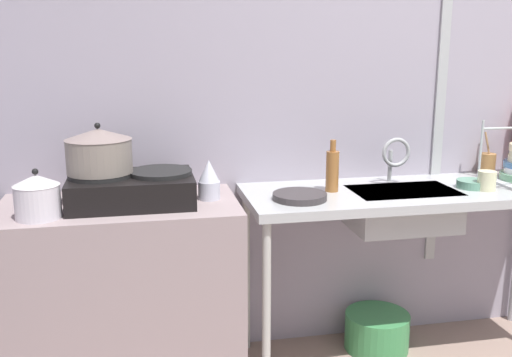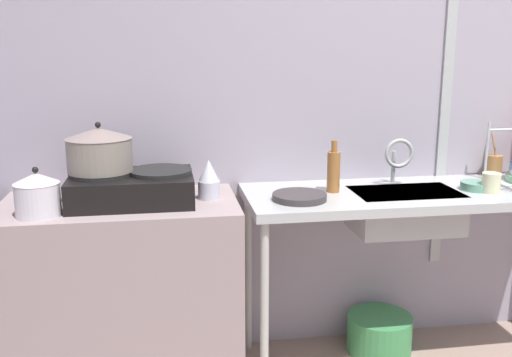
{
  "view_description": "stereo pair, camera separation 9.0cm",
  "coord_description": "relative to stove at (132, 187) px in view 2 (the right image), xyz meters",
  "views": [
    {
      "loc": [
        -1.38,
        -1.08,
        1.48
      ],
      "look_at": [
        -0.9,
        1.29,
        0.91
      ],
      "focal_mm": 40.96,
      "sensor_mm": 36.0,
      "label": 1
    },
    {
      "loc": [
        -1.3,
        -1.1,
        1.48
      ],
      "look_at": [
        -0.9,
        1.29,
        0.91
      ],
      "focal_mm": 40.96,
      "sensor_mm": 36.0,
      "label": 2
    }
  ],
  "objects": [
    {
      "name": "faucet",
      "position": [
        1.2,
        0.11,
        0.07
      ],
      "size": [
        0.14,
        0.08,
        0.22
      ],
      "color": "#A9ACAC",
      "rests_on": "counter_sink"
    },
    {
      "name": "counter_concrete",
      "position": [
        -0.06,
        0.0,
        -0.48
      ],
      "size": [
        0.98,
        0.53,
        0.83
      ],
      "primitive_type": "cube",
      "color": "gray",
      "rests_on": "ground"
    },
    {
      "name": "bottle_by_sink",
      "position": [
        0.87,
        0.03,
        0.03
      ],
      "size": [
        0.06,
        0.06,
        0.23
      ],
      "color": "#965D2C",
      "rests_on": "counter_sink"
    },
    {
      "name": "wall_metal_strip",
      "position": [
        1.5,
        0.26,
        0.5
      ],
      "size": [
        0.05,
        0.01,
        2.04
      ],
      "primitive_type": "cube",
      "color": "#A9ACAC"
    },
    {
      "name": "counter_sink",
      "position": [
        1.26,
        0.0,
        -0.13
      ],
      "size": [
        1.55,
        0.53,
        0.83
      ],
      "color": "#A9ACAC",
      "rests_on": "ground"
    },
    {
      "name": "pot_on_left_burner",
      "position": [
        -0.12,
        0.0,
        0.16
      ],
      "size": [
        0.27,
        0.27,
        0.2
      ],
      "color": "slate",
      "rests_on": "stove"
    },
    {
      "name": "bucket_on_floor",
      "position": [
        1.15,
        0.09,
        -0.81
      ],
      "size": [
        0.31,
        0.31,
        0.18
      ],
      "primitive_type": "cylinder",
      "color": "#3C8D4F",
      "rests_on": "ground"
    },
    {
      "name": "sink_basin",
      "position": [
        1.2,
        -0.01,
        -0.16
      ],
      "size": [
        0.47,
        0.29,
        0.18
      ],
      "primitive_type": "cube",
      "color": "#A9ACAC",
      "rests_on": "counter_sink"
    },
    {
      "name": "pot_beside_stove",
      "position": [
        -0.34,
        -0.14,
        0.02
      ],
      "size": [
        0.17,
        0.17,
        0.19
      ],
      "color": "silver",
      "rests_on": "counter_concrete"
    },
    {
      "name": "stove",
      "position": [
        0.0,
        0.0,
        0.0
      ],
      "size": [
        0.5,
        0.36,
        0.14
      ],
      "color": "black",
      "rests_on": "counter_concrete"
    },
    {
      "name": "cup_by_rack",
      "position": [
        1.56,
        -0.09,
        -0.02
      ],
      "size": [
        0.08,
        0.08,
        0.09
      ],
      "primitive_type": "cylinder",
      "color": "beige",
      "rests_on": "counter_sink"
    },
    {
      "name": "utensil_jar",
      "position": [
        1.75,
        0.21,
        -0.01
      ],
      "size": [
        0.08,
        0.08,
        0.21
      ],
      "color": "#A16F3D",
      "rests_on": "counter_sink"
    },
    {
      "name": "frying_pan",
      "position": [
        0.69,
        -0.08,
        -0.05
      ],
      "size": [
        0.23,
        0.23,
        0.03
      ],
      "primitive_type": "cylinder",
      "color": "#363032",
      "rests_on": "counter_sink"
    },
    {
      "name": "small_bowl_on_drainboard",
      "position": [
        1.52,
        -0.03,
        -0.05
      ],
      "size": [
        0.14,
        0.14,
        0.04
      ],
      "primitive_type": "cylinder",
      "color": "#5C9479",
      "rests_on": "counter_sink"
    },
    {
      "name": "wall_back",
      "position": [
        1.43,
        0.32,
        0.37
      ],
      "size": [
        4.92,
        0.1,
        2.54
      ],
      "primitive_type": "cube",
      "color": "#9E95A4",
      "rests_on": "ground"
    },
    {
      "name": "percolator",
      "position": [
        0.32,
        0.01,
        0.02
      ],
      "size": [
        0.09,
        0.09,
        0.17
      ],
      "color": "silver",
      "rests_on": "counter_concrete"
    }
  ]
}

